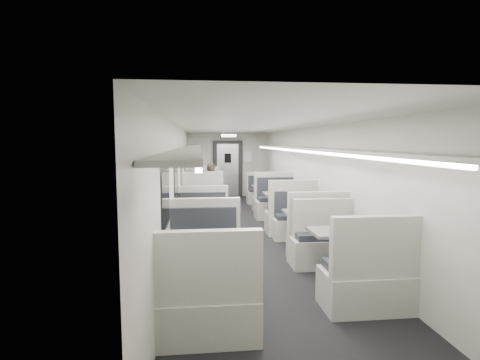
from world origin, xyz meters
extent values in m
cube|color=black|center=(0.00, 0.00, -0.06)|extent=(3.00, 12.00, 0.12)
cube|color=white|center=(0.00, 0.00, 2.46)|extent=(3.00, 12.00, 0.12)
cube|color=silver|center=(0.00, 6.06, 1.20)|extent=(3.00, 0.12, 2.40)
cube|color=silver|center=(0.00, -6.06, 1.20)|extent=(3.00, 0.12, 2.40)
cube|color=silver|center=(-1.56, 0.00, 1.20)|extent=(0.12, 12.00, 2.40)
cube|color=silver|center=(1.56, 0.00, 1.20)|extent=(0.12, 12.00, 2.40)
cube|color=beige|center=(-1.00, 2.28, 0.25)|extent=(1.16, 0.65, 0.49)
cube|color=#21242C|center=(-1.00, 2.32, 0.55)|extent=(1.03, 0.51, 0.11)
cube|color=beige|center=(-1.00, 2.05, 0.88)|extent=(1.16, 0.13, 0.77)
cube|color=beige|center=(-1.00, 3.99, 0.25)|extent=(1.16, 0.65, 0.49)
cube|color=#21242C|center=(-1.00, 3.96, 0.55)|extent=(1.03, 0.51, 0.11)
cube|color=beige|center=(-1.00, 4.22, 0.88)|extent=(1.16, 0.13, 0.77)
cylinder|color=silver|center=(-1.00, 3.14, 0.38)|extent=(0.11, 0.11, 0.75)
cylinder|color=silver|center=(-1.00, 3.14, 0.02)|extent=(0.39, 0.39, 0.03)
cube|color=gray|center=(-1.00, 3.14, 0.80)|extent=(0.96, 0.66, 0.04)
cube|color=beige|center=(-1.00, 0.54, 0.20)|extent=(0.97, 0.54, 0.41)
cube|color=#21242C|center=(-1.00, 0.57, 0.46)|extent=(0.86, 0.43, 0.09)
cube|color=beige|center=(-1.00, 0.34, 0.73)|extent=(0.97, 0.11, 0.64)
cube|color=beige|center=(-1.00, 1.96, 0.20)|extent=(0.97, 0.54, 0.41)
cube|color=#21242C|center=(-1.00, 1.93, 0.46)|extent=(0.86, 0.43, 0.09)
cube|color=beige|center=(-1.00, 2.16, 0.73)|extent=(0.97, 0.11, 0.64)
cylinder|color=silver|center=(-1.00, 1.25, 0.31)|extent=(0.09, 0.09, 0.63)
cylinder|color=silver|center=(-1.00, 1.25, 0.01)|extent=(0.33, 0.33, 0.03)
cube|color=gray|center=(-1.00, 1.25, 0.66)|extent=(0.80, 0.55, 0.04)
cube|color=beige|center=(-1.00, -2.10, 0.23)|extent=(1.06, 0.59, 0.45)
cube|color=#21242C|center=(-1.00, -2.07, 0.50)|extent=(0.94, 0.47, 0.10)
cube|color=beige|center=(-1.00, -2.32, 0.80)|extent=(1.06, 0.12, 0.70)
cube|color=beige|center=(-1.00, -0.54, 0.23)|extent=(1.06, 0.59, 0.45)
cube|color=#21242C|center=(-1.00, -0.57, 0.50)|extent=(0.94, 0.47, 0.10)
cube|color=beige|center=(-1.00, -0.32, 0.80)|extent=(1.06, 0.12, 0.70)
cylinder|color=silver|center=(-1.00, -1.32, 0.35)|extent=(0.10, 0.10, 0.69)
cylinder|color=silver|center=(-1.00, -1.32, 0.02)|extent=(0.36, 0.36, 0.03)
cube|color=gray|center=(-1.00, -1.32, 0.73)|extent=(0.88, 0.60, 0.04)
cube|color=beige|center=(-1.00, -4.26, 0.24)|extent=(1.12, 0.62, 0.47)
cube|color=#21242C|center=(-1.00, -4.22, 0.53)|extent=(0.99, 0.49, 0.11)
cube|color=beige|center=(-1.00, -4.48, 0.84)|extent=(1.12, 0.13, 0.74)
cube|color=beige|center=(-1.00, -2.61, 0.24)|extent=(1.12, 0.62, 0.47)
cube|color=#21242C|center=(-1.00, -2.65, 0.53)|extent=(0.99, 0.49, 0.11)
cube|color=beige|center=(-1.00, -2.39, 0.84)|extent=(1.12, 0.13, 0.74)
cylinder|color=silver|center=(-1.00, -3.44, 0.36)|extent=(0.11, 0.11, 0.73)
cylinder|color=silver|center=(-1.00, -3.44, 0.02)|extent=(0.38, 0.38, 0.03)
cube|color=gray|center=(-1.00, -3.44, 0.77)|extent=(0.93, 0.63, 0.04)
cube|color=beige|center=(1.00, 2.82, 0.20)|extent=(0.96, 0.53, 0.41)
cube|color=#21242C|center=(1.00, 2.85, 0.45)|extent=(0.85, 0.43, 0.09)
cube|color=beige|center=(1.00, 2.63, 0.72)|extent=(0.96, 0.11, 0.63)
cube|color=beige|center=(1.00, 4.24, 0.20)|extent=(0.96, 0.53, 0.41)
cube|color=#21242C|center=(1.00, 4.21, 0.45)|extent=(0.85, 0.43, 0.09)
cube|color=beige|center=(1.00, 4.43, 0.72)|extent=(0.96, 0.11, 0.63)
cylinder|color=silver|center=(1.00, 3.53, 0.31)|extent=(0.09, 0.09, 0.62)
cylinder|color=silver|center=(1.00, 3.53, 0.01)|extent=(0.33, 0.33, 0.03)
cube|color=gray|center=(1.00, 3.53, 0.66)|extent=(0.80, 0.54, 0.04)
cube|color=beige|center=(1.00, 0.08, 0.24)|extent=(1.14, 0.63, 0.48)
cube|color=#21242C|center=(1.00, 0.11, 0.54)|extent=(1.01, 0.50, 0.11)
cube|color=beige|center=(1.00, -0.15, 0.86)|extent=(1.14, 0.13, 0.75)
cube|color=beige|center=(1.00, 1.76, 0.24)|extent=(1.14, 0.63, 0.48)
cube|color=#21242C|center=(1.00, 1.73, 0.54)|extent=(1.01, 0.50, 0.11)
cube|color=beige|center=(1.00, 1.99, 0.86)|extent=(1.14, 0.13, 0.75)
cylinder|color=silver|center=(1.00, 0.92, 0.37)|extent=(0.11, 0.11, 0.74)
cylinder|color=silver|center=(1.00, 0.92, 0.02)|extent=(0.39, 0.39, 0.03)
cube|color=gray|center=(1.00, 0.92, 0.78)|extent=(0.95, 0.64, 0.04)
cube|color=beige|center=(1.00, -1.89, 0.22)|extent=(1.04, 0.58, 0.44)
cube|color=#21242C|center=(1.00, -1.86, 0.49)|extent=(0.92, 0.46, 0.10)
cube|color=beige|center=(1.00, -2.10, 0.78)|extent=(1.04, 0.12, 0.68)
cube|color=beige|center=(1.00, -0.37, 0.22)|extent=(1.04, 0.58, 0.44)
cube|color=#21242C|center=(1.00, -0.39, 0.49)|extent=(0.92, 0.46, 0.10)
cube|color=beige|center=(1.00, -0.16, 0.78)|extent=(1.04, 0.12, 0.68)
cylinder|color=silver|center=(1.00, -1.13, 0.34)|extent=(0.10, 0.10, 0.67)
cylinder|color=silver|center=(1.00, -1.13, 0.01)|extent=(0.35, 0.35, 0.03)
cube|color=gray|center=(1.00, -1.13, 0.71)|extent=(0.86, 0.59, 0.04)
cube|color=beige|center=(1.00, -3.78, 0.24)|extent=(1.12, 0.62, 0.48)
cube|color=#21242C|center=(1.00, -3.75, 0.53)|extent=(0.99, 0.50, 0.11)
cube|color=beige|center=(1.00, -4.01, 0.85)|extent=(1.12, 0.13, 0.74)
cube|color=beige|center=(1.00, -2.13, 0.24)|extent=(1.12, 0.62, 0.48)
cube|color=#21242C|center=(1.00, -2.17, 0.53)|extent=(0.99, 0.50, 0.11)
cube|color=beige|center=(1.00, -1.91, 0.85)|extent=(1.12, 0.13, 0.74)
cylinder|color=silver|center=(1.00, -2.96, 0.36)|extent=(0.11, 0.11, 0.73)
cylinder|color=silver|center=(1.00, -2.96, 0.02)|extent=(0.38, 0.38, 0.03)
cube|color=gray|center=(1.00, -2.96, 0.77)|extent=(0.93, 0.63, 0.04)
imported|color=black|center=(-0.70, 2.75, 0.72)|extent=(0.60, 0.47, 1.44)
cube|color=black|center=(-1.49, 3.40, 1.35)|extent=(0.02, 1.18, 0.84)
cube|color=black|center=(-1.49, 1.20, 1.35)|extent=(0.02, 1.18, 0.84)
cube|color=black|center=(-1.49, -1.00, 1.35)|extent=(0.02, 1.18, 0.84)
cube|color=black|center=(-1.49, -3.20, 1.35)|extent=(0.02, 1.18, 0.84)
cube|color=beige|center=(-1.26, -0.30, 1.92)|extent=(0.46, 10.40, 0.05)
cube|color=white|center=(-1.06, -0.30, 1.87)|extent=(0.05, 10.20, 0.04)
cube|color=beige|center=(1.26, -0.30, 1.92)|extent=(0.46, 10.40, 0.05)
cube|color=white|center=(1.06, -0.30, 1.87)|extent=(0.05, 10.20, 0.04)
cube|color=black|center=(0.00, 5.94, 1.05)|extent=(1.10, 0.10, 2.10)
cube|color=silver|center=(0.00, 5.91, 1.00)|extent=(0.80, 0.05, 1.95)
cube|color=black|center=(0.00, 5.87, 1.45)|extent=(0.25, 0.02, 0.35)
cube|color=black|center=(0.00, 5.45, 2.28)|extent=(0.62, 0.10, 0.16)
cube|color=white|center=(0.00, 5.39, 2.28)|extent=(0.54, 0.02, 0.10)
cube|color=silver|center=(0.75, 5.92, 1.50)|extent=(0.32, 0.02, 0.40)
camera|label=1|loc=(-1.05, -8.06, 2.07)|focal=28.00mm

